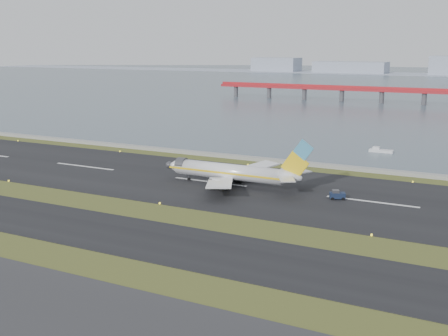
# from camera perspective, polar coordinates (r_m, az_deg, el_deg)

# --- Properties ---
(ground) EXTENTS (1000.00, 1000.00, 0.00)m
(ground) POSITION_cam_1_polar(r_m,az_deg,el_deg) (115.04, -8.61, -4.60)
(ground) COLOR #38491A
(ground) RESTS_ON ground
(taxiway_strip) EXTENTS (1000.00, 18.00, 0.10)m
(taxiway_strip) POSITION_cam_1_polar(r_m,az_deg,el_deg) (106.02, -12.41, -6.19)
(taxiway_strip) COLOR black
(taxiway_strip) RESTS_ON ground
(runway_strip) EXTENTS (1000.00, 45.00, 0.10)m
(runway_strip) POSITION_cam_1_polar(r_m,az_deg,el_deg) (139.54, -1.43, -1.43)
(runway_strip) COLOR black
(runway_strip) RESTS_ON ground
(seawall) EXTENTS (1000.00, 2.50, 1.00)m
(seawall) POSITION_cam_1_polar(r_m,az_deg,el_deg) (165.77, 3.53, 0.91)
(seawall) COLOR #959690
(seawall) RESTS_ON ground
(bay_water) EXTENTS (1400.00, 800.00, 1.30)m
(bay_water) POSITION_cam_1_polar(r_m,az_deg,el_deg) (553.80, 20.59, 8.08)
(bay_water) COLOR #42515E
(bay_water) RESTS_ON ground
(red_pier) EXTENTS (260.00, 5.00, 10.20)m
(red_pier) POSITION_cam_1_polar(r_m,az_deg,el_deg) (342.93, 19.71, 7.25)
(red_pier) COLOR #A91C24
(red_pier) RESTS_ON ground
(airliner) EXTENTS (38.52, 32.89, 12.80)m
(airliner) POSITION_cam_1_polar(r_m,az_deg,el_deg) (134.71, 0.98, -0.44)
(airliner) COLOR white
(airliner) RESTS_ON ground
(pushback_tug) EXTENTS (3.81, 3.07, 2.14)m
(pushback_tug) POSITION_cam_1_polar(r_m,az_deg,el_deg) (126.19, 11.42, -2.70)
(pushback_tug) COLOR #15213C
(pushback_tug) RESTS_ON ground
(workboat_near) EXTENTS (7.48, 2.46, 1.81)m
(workboat_near) POSITION_cam_1_polar(r_m,az_deg,el_deg) (185.37, 15.60, 1.71)
(workboat_near) COLOR silver
(workboat_near) RESTS_ON ground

